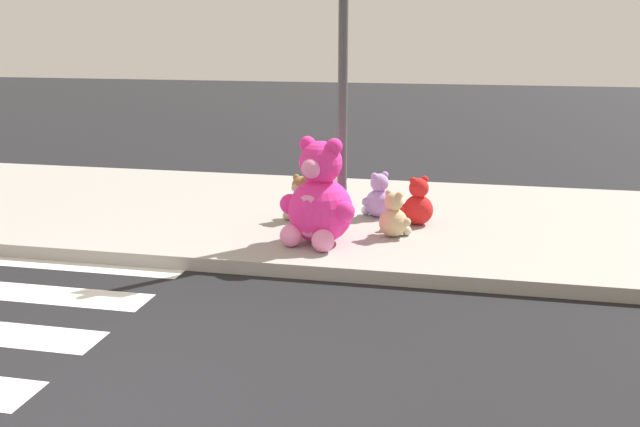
{
  "coord_description": "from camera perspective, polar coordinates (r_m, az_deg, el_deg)",
  "views": [
    {
      "loc": [
        2.49,
        -3.7,
        2.5
      ],
      "look_at": [
        0.91,
        3.6,
        0.55
      ],
      "focal_mm": 39.98,
      "sensor_mm": 36.0,
      "label": 1
    }
  ],
  "objects": [
    {
      "name": "plush_red",
      "position": [
        8.83,
        7.8,
        0.67
      ],
      "size": [
        0.43,
        0.43,
        0.6
      ],
      "color": "red",
      "rests_on": "sidewalk"
    },
    {
      "name": "sign_pole",
      "position": [
        8.26,
        1.84,
        10.09
      ],
      "size": [
        0.56,
        0.11,
        3.2
      ],
      "color": "#4C4C51",
      "rests_on": "sidewalk"
    },
    {
      "name": "sidewalk",
      "position": [
        9.56,
        -3.27,
        -0.1
      ],
      "size": [
        28.0,
        4.4,
        0.15
      ],
      "primitive_type": "cube",
      "color": "#9E9B93",
      "rests_on": "ground_plane"
    },
    {
      "name": "plush_pink_large",
      "position": [
        7.92,
        -0.08,
        0.96
      ],
      "size": [
        0.9,
        0.85,
        1.2
      ],
      "color": "#F22D93",
      "rests_on": "sidewalk"
    },
    {
      "name": "plush_lavender",
      "position": [
        9.15,
        4.69,
        1.2
      ],
      "size": [
        0.42,
        0.42,
        0.58
      ],
      "color": "#B28CD8",
      "rests_on": "sidewalk"
    },
    {
      "name": "plush_brown",
      "position": [
        8.97,
        -1.61,
        0.94
      ],
      "size": [
        0.4,
        0.41,
        0.57
      ],
      "color": "olive",
      "rests_on": "sidewalk"
    },
    {
      "name": "plush_white",
      "position": [
        9.13,
        1.45,
        1.1
      ],
      "size": [
        0.38,
        0.41,
        0.54
      ],
      "color": "white",
      "rests_on": "sidewalk"
    },
    {
      "name": "plush_tan",
      "position": [
        8.29,
        5.96,
        -0.36
      ],
      "size": [
        0.38,
        0.39,
        0.55
      ],
      "color": "tan",
      "rests_on": "sidewalk"
    },
    {
      "name": "ground_plane",
      "position": [
        5.12,
        -19.56,
        -15.54
      ],
      "size": [
        60.0,
        60.0,
        0.0
      ],
      "primitive_type": "plane",
      "color": "black"
    }
  ]
}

